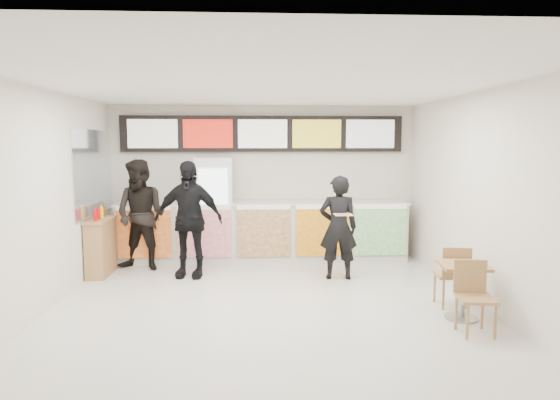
{
  "coord_description": "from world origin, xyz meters",
  "views": [
    {
      "loc": [
        -0.18,
        -6.44,
        2.26
      ],
      "look_at": [
        0.22,
        1.2,
        1.39
      ],
      "focal_mm": 32.0,
      "sensor_mm": 36.0,
      "label": 1
    }
  ],
  "objects": [
    {
      "name": "floor",
      "position": [
        0.0,
        0.0,
        0.0
      ],
      "size": [
        7.0,
        7.0,
        0.0
      ],
      "primitive_type": "plane",
      "color": "beige",
      "rests_on": "ground"
    },
    {
      "name": "ceiling",
      "position": [
        0.0,
        0.0,
        3.0
      ],
      "size": [
        7.0,
        7.0,
        0.0
      ],
      "primitive_type": "plane",
      "rotation": [
        3.14,
        0.0,
        0.0
      ],
      "color": "white",
      "rests_on": "wall_back"
    },
    {
      "name": "wall_back",
      "position": [
        0.0,
        3.5,
        1.5
      ],
      "size": [
        6.0,
        0.0,
        6.0
      ],
      "primitive_type": "plane",
      "rotation": [
        1.57,
        0.0,
        0.0
      ],
      "color": "silver",
      "rests_on": "floor"
    },
    {
      "name": "wall_left",
      "position": [
        -3.0,
        0.0,
        1.5
      ],
      "size": [
        0.0,
        7.0,
        7.0
      ],
      "primitive_type": "plane",
      "rotation": [
        1.57,
        0.0,
        1.57
      ],
      "color": "silver",
      "rests_on": "floor"
    },
    {
      "name": "wall_right",
      "position": [
        3.0,
        0.0,
        1.5
      ],
      "size": [
        0.0,
        7.0,
        7.0
      ],
      "primitive_type": "plane",
      "rotation": [
        1.57,
        0.0,
        -1.57
      ],
      "color": "silver",
      "rests_on": "floor"
    },
    {
      "name": "service_counter",
      "position": [
        0.0,
        3.09,
        0.57
      ],
      "size": [
        5.56,
        0.77,
        1.14
      ],
      "color": "silver",
      "rests_on": "floor"
    },
    {
      "name": "menu_board",
      "position": [
        0.0,
        3.41,
        2.45
      ],
      "size": [
        5.5,
        0.14,
        0.7
      ],
      "color": "black",
      "rests_on": "wall_back"
    },
    {
      "name": "drinks_fridge",
      "position": [
        -0.93,
        3.11,
        1.0
      ],
      "size": [
        0.7,
        0.67,
        2.0
      ],
      "color": "white",
      "rests_on": "floor"
    },
    {
      "name": "mirror_panel",
      "position": [
        -2.99,
        2.45,
        1.75
      ],
      "size": [
        0.01,
        2.0,
        1.5
      ],
      "primitive_type": "cube",
      "color": "#B2B7BF",
      "rests_on": "wall_left"
    },
    {
      "name": "customer_main",
      "position": [
        1.22,
        1.7,
        0.87
      ],
      "size": [
        0.66,
        0.45,
        1.74
      ],
      "primitive_type": "imported",
      "rotation": [
        0.0,
        0.0,
        3.08
      ],
      "color": "black",
      "rests_on": "floor"
    },
    {
      "name": "customer_left",
      "position": [
        -2.19,
        2.5,
        0.99
      ],
      "size": [
        1.14,
        1.0,
        1.98
      ],
      "primitive_type": "imported",
      "rotation": [
        0.0,
        0.0,
        -0.3
      ],
      "color": "black",
      "rests_on": "floor"
    },
    {
      "name": "customer_mid",
      "position": [
        -1.29,
        1.96,
        0.99
      ],
      "size": [
        1.22,
        0.66,
        1.98
      ],
      "primitive_type": "imported",
      "rotation": [
        0.0,
        0.0,
        -0.16
      ],
      "color": "black",
      "rests_on": "floor"
    },
    {
      "name": "pizza_slice",
      "position": [
        1.22,
        1.25,
        1.16
      ],
      "size": [
        0.36,
        0.36,
        0.02
      ],
      "color": "beige",
      "rests_on": "customer_main"
    },
    {
      "name": "cafe_table",
      "position": [
        2.5,
        -0.32,
        0.5
      ],
      "size": [
        0.65,
        1.51,
        0.86
      ],
      "rotation": [
        0.0,
        0.0,
        -0.12
      ],
      "color": "tan",
      "rests_on": "floor"
    },
    {
      "name": "condiment_ledge",
      "position": [
        -2.82,
        2.15,
        0.5
      ],
      "size": [
        0.35,
        0.87,
        1.16
      ],
      "color": "tan",
      "rests_on": "floor"
    }
  ]
}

